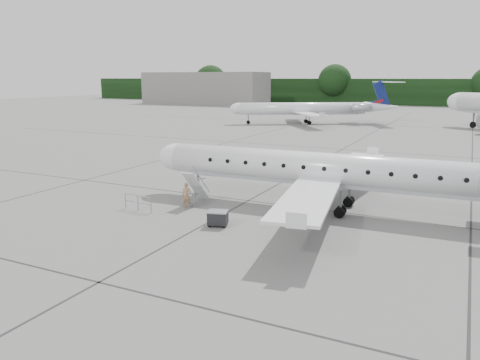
% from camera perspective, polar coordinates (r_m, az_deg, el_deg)
% --- Properties ---
extents(ground, '(320.00, 320.00, 0.00)m').
position_cam_1_polar(ground, '(25.69, 7.38, -6.68)').
color(ground, slate).
rests_on(ground, ground).
extents(treeline, '(260.00, 4.00, 8.00)m').
position_cam_1_polar(treeline, '(153.32, 23.56, 9.75)').
color(treeline, black).
rests_on(treeline, ground).
extents(terminal_building, '(40.00, 14.00, 10.00)m').
position_cam_1_polar(terminal_building, '(154.09, -4.28, 11.10)').
color(terminal_building, slate).
rests_on(terminal_building, ground).
extents(main_regional_jet, '(29.24, 21.48, 7.34)m').
position_cam_1_polar(main_regional_jet, '(30.05, 11.04, 3.20)').
color(main_regional_jet, silver).
rests_on(main_regional_jet, ground).
extents(airstair, '(0.92, 2.27, 2.30)m').
position_cam_1_polar(airstair, '(31.61, -5.38, -0.83)').
color(airstair, silver).
rests_on(airstair, ground).
extents(passenger, '(0.71, 0.58, 1.67)m').
position_cam_1_polar(passenger, '(30.62, -6.54, -1.90)').
color(passenger, '#956F51').
rests_on(passenger, ground).
extents(safety_railing, '(2.20, 0.29, 1.00)m').
position_cam_1_polar(safety_railing, '(30.57, -12.34, -2.78)').
color(safety_railing, gray).
rests_on(safety_railing, ground).
extents(baggage_cart, '(1.31, 1.17, 0.95)m').
position_cam_1_polar(baggage_cart, '(26.90, -2.72, -4.64)').
color(baggage_cart, black).
rests_on(baggage_cart, ground).
extents(bg_regional_left, '(36.30, 33.28, 7.77)m').
position_cam_1_polar(bg_regional_left, '(87.39, 7.61, 9.35)').
color(bg_regional_left, silver).
rests_on(bg_regional_left, ground).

